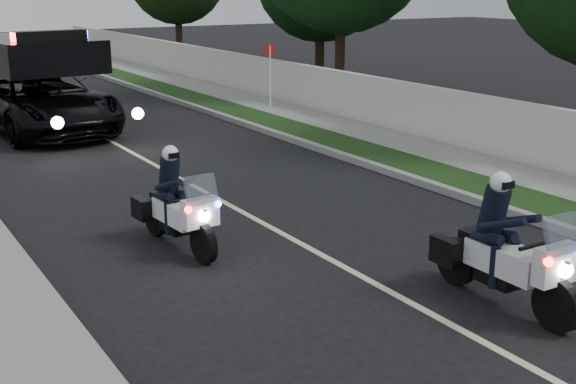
# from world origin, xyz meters

# --- Properties ---
(ground) EXTENTS (120.00, 120.00, 0.00)m
(ground) POSITION_xyz_m (0.00, 0.00, 0.00)
(ground) COLOR black
(ground) RESTS_ON ground
(curb_right) EXTENTS (0.20, 60.00, 0.15)m
(curb_right) POSITION_xyz_m (4.10, 10.00, 0.07)
(curb_right) COLOR gray
(curb_right) RESTS_ON ground
(grass_verge) EXTENTS (1.20, 60.00, 0.16)m
(grass_verge) POSITION_xyz_m (4.80, 10.00, 0.08)
(grass_verge) COLOR #193814
(grass_verge) RESTS_ON ground
(sidewalk_right) EXTENTS (1.40, 60.00, 0.16)m
(sidewalk_right) POSITION_xyz_m (6.10, 10.00, 0.08)
(sidewalk_right) COLOR gray
(sidewalk_right) RESTS_ON ground
(property_wall) EXTENTS (0.22, 60.00, 1.50)m
(property_wall) POSITION_xyz_m (7.10, 10.00, 0.75)
(property_wall) COLOR beige
(property_wall) RESTS_ON ground
(lane_marking) EXTENTS (0.12, 50.00, 0.01)m
(lane_marking) POSITION_xyz_m (0.00, 10.00, 0.00)
(lane_marking) COLOR #BFB78C
(lane_marking) RESTS_ON ground
(police_moto_left) EXTENTS (0.84, 2.00, 1.66)m
(police_moto_left) POSITION_xyz_m (-1.78, 3.59, 0.00)
(police_moto_left) COLOR white
(police_moto_left) RESTS_ON ground
(police_moto_right) EXTENTS (0.75, 2.11, 1.79)m
(police_moto_right) POSITION_xyz_m (0.97, -0.67, 0.00)
(police_moto_right) COLOR silver
(police_moto_right) RESTS_ON ground
(police_suv) EXTENTS (3.62, 6.62, 3.08)m
(police_suv) POSITION_xyz_m (-1.22, 14.51, 0.00)
(police_suv) COLOR black
(police_suv) RESTS_ON ground
(sign_post) EXTENTS (0.42, 0.42, 2.24)m
(sign_post) POSITION_xyz_m (6.00, 14.09, 0.00)
(sign_post) COLOR #B9150D
(sign_post) RESTS_ON ground
(tree_right_c) EXTENTS (5.47, 5.47, 8.44)m
(tree_right_c) POSITION_xyz_m (10.35, 17.73, 0.00)
(tree_right_c) COLOR black
(tree_right_c) RESTS_ON ground
(tree_right_d) EXTENTS (7.90, 7.90, 10.67)m
(tree_right_d) POSITION_xyz_m (9.62, 15.32, 0.00)
(tree_right_d) COLOR #164217
(tree_right_d) RESTS_ON ground
(tree_right_e) EXTENTS (5.41, 5.41, 8.70)m
(tree_right_e) POSITION_xyz_m (10.10, 30.89, 0.00)
(tree_right_e) COLOR black
(tree_right_e) RESTS_ON ground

